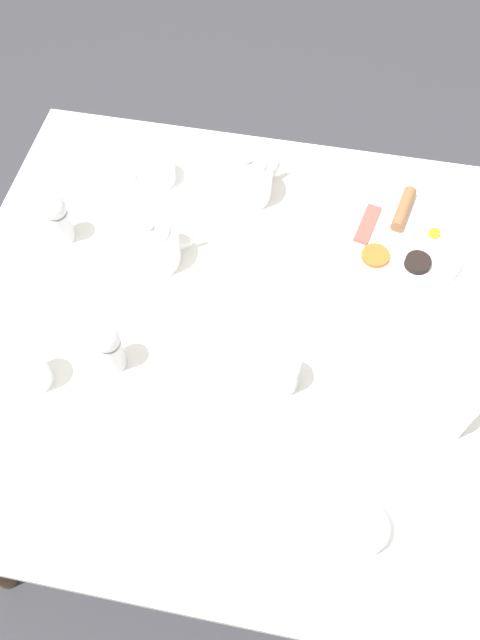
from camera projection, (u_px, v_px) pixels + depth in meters
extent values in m
plane|color=#333338|center=(240.00, 447.00, 1.83)|extent=(8.00, 8.00, 0.00)
cube|color=silver|center=(240.00, 329.00, 1.24)|extent=(1.05, 1.16, 0.03)
cylinder|color=brown|center=(94.00, 223.00, 1.83)|extent=(0.04, 0.04, 0.68)
cylinder|color=brown|center=(459.00, 279.00, 1.73)|extent=(0.04, 0.04, 0.68)
cylinder|color=white|center=(398.00, 241.00, 1.33)|extent=(0.28, 0.28, 0.01)
cylinder|color=white|center=(433.00, 236.00, 1.32)|extent=(0.06, 0.06, 0.00)
sphere|color=yellow|center=(434.00, 233.00, 1.31)|extent=(0.02, 0.02, 0.02)
cylinder|color=brown|center=(404.00, 209.00, 1.35)|extent=(0.12, 0.05, 0.03)
cube|color=#B74C42|center=(368.00, 224.00, 1.34)|extent=(0.11, 0.05, 0.01)
cylinder|color=#D16023|center=(375.00, 256.00, 1.29)|extent=(0.06, 0.06, 0.01)
cylinder|color=black|center=(418.00, 263.00, 1.28)|extent=(0.05, 0.05, 0.02)
cylinder|color=white|center=(247.00, 180.00, 1.36)|extent=(0.11, 0.11, 0.09)
cylinder|color=white|center=(247.00, 164.00, 1.32)|extent=(0.08, 0.08, 0.01)
sphere|color=white|center=(247.00, 159.00, 1.31)|extent=(0.02, 0.02, 0.02)
cone|color=white|center=(221.00, 192.00, 1.33)|extent=(0.05, 0.05, 0.04)
torus|color=white|center=(269.00, 168.00, 1.38)|extent=(0.06, 0.06, 0.07)
cylinder|color=white|center=(153.00, 246.00, 1.27)|extent=(0.11, 0.11, 0.09)
cylinder|color=white|center=(150.00, 230.00, 1.23)|extent=(0.08, 0.08, 0.01)
sphere|color=white|center=(149.00, 226.00, 1.22)|extent=(0.02, 0.02, 0.02)
cone|color=white|center=(118.00, 253.00, 1.25)|extent=(0.04, 0.06, 0.04)
torus|color=white|center=(181.00, 237.00, 1.28)|extent=(0.05, 0.07, 0.07)
cylinder|color=white|center=(357.00, 534.00, 1.02)|extent=(0.14, 0.14, 0.01)
cylinder|color=white|center=(360.00, 530.00, 0.99)|extent=(0.08, 0.08, 0.05)
cylinder|color=tan|center=(359.00, 531.00, 1.00)|extent=(0.07, 0.07, 0.04)
torus|color=white|center=(332.00, 519.00, 1.00)|extent=(0.01, 0.04, 0.04)
cylinder|color=white|center=(158.00, 180.00, 1.42)|extent=(0.14, 0.14, 0.01)
cylinder|color=white|center=(156.00, 171.00, 1.39)|extent=(0.08, 0.08, 0.05)
cylinder|color=tan|center=(156.00, 173.00, 1.40)|extent=(0.07, 0.07, 0.04)
torus|color=white|center=(136.00, 170.00, 1.40)|extent=(0.01, 0.04, 0.04)
cylinder|color=white|center=(452.00, 415.00, 1.07)|extent=(0.06, 0.06, 0.10)
cylinder|color=white|center=(281.00, 373.00, 1.13)|extent=(0.06, 0.06, 0.09)
cylinder|color=white|center=(30.00, 370.00, 1.13)|extent=(0.06, 0.06, 0.09)
cylinder|color=#BCBCC1|center=(111.00, 353.00, 1.15)|extent=(0.05, 0.05, 0.08)
sphere|color=#BCBCC1|center=(106.00, 339.00, 1.10)|extent=(0.05, 0.05, 0.05)
cylinder|color=#BCBCC1|center=(60.00, 225.00, 1.31)|extent=(0.05, 0.05, 0.08)
sphere|color=#BCBCC1|center=(54.00, 208.00, 1.26)|extent=(0.05, 0.05, 0.05)
cube|color=silver|center=(147.00, 433.00, 1.11)|extent=(0.18, 0.12, 0.00)
cube|color=silver|center=(245.00, 314.00, 1.24)|extent=(0.12, 0.13, 0.00)
cube|color=silver|center=(71.00, 177.00, 1.43)|extent=(0.07, 0.18, 0.00)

